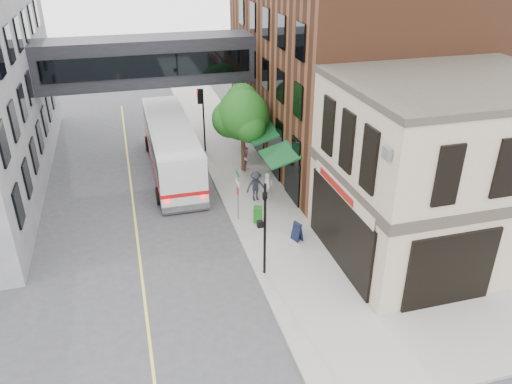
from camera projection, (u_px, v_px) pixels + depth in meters
ground at (269, 304)px, 20.92m from camera, size 120.00×120.00×0.00m
sidewalk_main at (237, 166)px, 33.37m from camera, size 4.00×60.00×0.15m
corner_building at (444, 170)px, 22.84m from camera, size 10.19×8.12×8.45m
brick_building at (349, 52)px, 32.96m from camera, size 13.76×18.00×14.00m
skyway_bridge at (147, 61)px, 32.68m from camera, size 14.00×3.18×3.00m
traffic_signal_near at (264, 219)px, 21.36m from camera, size 0.44×0.22×4.60m
traffic_signal_far at (201, 108)px, 34.04m from camera, size 0.53×0.28×4.50m
street_sign_pole at (238, 190)px, 26.14m from camera, size 0.08×0.75×3.00m
street_tree at (242, 114)px, 30.99m from camera, size 3.80×3.20×5.60m
lane_marking at (134, 208)px, 28.31m from camera, size 0.12×40.00×0.01m
bus at (171, 145)px, 32.08m from camera, size 2.98×12.11×3.26m
pedestrian_a at (268, 186)px, 28.74m from camera, size 0.67×0.55×1.59m
pedestrian_b at (246, 158)px, 32.29m from camera, size 0.99×0.95×1.61m
pedestrian_c at (256, 186)px, 28.51m from camera, size 1.22×0.79×1.79m
newspaper_box at (258, 214)px, 26.49m from camera, size 0.56×0.52×0.90m
sandwich_board at (297, 231)px, 24.91m from camera, size 0.51×0.63×0.97m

